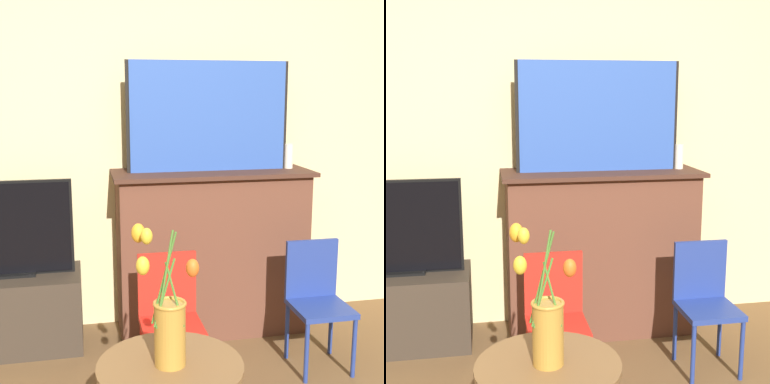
# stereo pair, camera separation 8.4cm
# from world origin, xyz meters

# --- Properties ---
(wall_back) EXTENTS (8.00, 0.06, 2.70)m
(wall_back) POSITION_xyz_m (0.00, 2.13, 1.35)
(wall_back) COLOR beige
(wall_back) RESTS_ON ground
(fireplace_mantel) EXTENTS (1.22, 0.46, 1.03)m
(fireplace_mantel) POSITION_xyz_m (0.41, 1.89, 0.53)
(fireplace_mantel) COLOR brown
(fireplace_mantel) RESTS_ON ground
(painting) EXTENTS (1.00, 0.03, 0.66)m
(painting) POSITION_xyz_m (0.39, 1.90, 1.36)
(painting) COLOR black
(painting) RESTS_ON fireplace_mantel
(mantel_candle) EXTENTS (0.05, 0.05, 0.15)m
(mantel_candle) POSITION_xyz_m (0.91, 1.89, 1.11)
(mantel_candle) COLOR silver
(mantel_candle) RESTS_ON fireplace_mantel
(tv_stand) EXTENTS (0.79, 0.42, 0.45)m
(tv_stand) POSITION_xyz_m (-0.79, 1.87, 0.22)
(tv_stand) COLOR #382D23
(tv_stand) RESTS_ON ground
(tv_monitor) EXTENTS (0.72, 0.12, 0.56)m
(tv_monitor) POSITION_xyz_m (-0.79, 1.87, 0.72)
(tv_monitor) COLOR black
(tv_monitor) RESTS_ON tv_stand
(chair_red) EXTENTS (0.30, 0.30, 0.69)m
(chair_red) POSITION_xyz_m (0.04, 1.26, 0.40)
(chair_red) COLOR red
(chair_red) RESTS_ON ground
(chair_blue) EXTENTS (0.30, 0.30, 0.69)m
(chair_blue) POSITION_xyz_m (0.88, 1.33, 0.40)
(chair_blue) COLOR navy
(chair_blue) RESTS_ON ground
(vase_tulips) EXTENTS (0.22, 0.13, 0.51)m
(vase_tulips) POSITION_xyz_m (-0.10, 0.44, 0.73)
(vase_tulips) COLOR #B78433
(vase_tulips) RESTS_ON side_table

